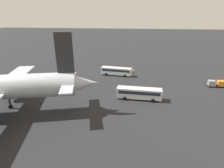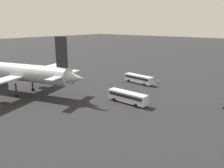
{
  "view_description": "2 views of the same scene",
  "coord_description": "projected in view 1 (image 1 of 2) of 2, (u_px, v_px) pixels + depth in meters",
  "views": [
    {
      "loc": [
        -4.04,
        65.03,
        20.18
      ],
      "look_at": [
        3.72,
        19.67,
        2.71
      ],
      "focal_mm": 28.0,
      "sensor_mm": 36.0,
      "label": 1
    },
    {
      "loc": [
        -36.2,
        68.37,
        20.69
      ],
      "look_at": [
        2.38,
        21.46,
        4.02
      ],
      "focal_mm": 35.0,
      "sensor_mm": 36.0,
      "label": 2
    }
  ],
  "objects": [
    {
      "name": "ground_plane",
      "position": [
        130.0,
        73.0,
        67.72
      ],
      "size": [
        600.0,
        600.0,
        0.0
      ],
      "primitive_type": "plane",
      "color": "#232326"
    },
    {
      "name": "shuttle_bus_near",
      "position": [
        116.0,
        71.0,
        64.77
      ],
      "size": [
        11.49,
        3.68,
        3.01
      ],
      "rotation": [
        0.0,
        0.0,
        -0.1
      ],
      "color": "silver",
      "rests_on": "ground"
    },
    {
      "name": "shuttle_bus_far",
      "position": [
        139.0,
        93.0,
        45.61
      ],
      "size": [
        11.57,
        3.01,
        3.1
      ],
      "rotation": [
        0.0,
        0.0,
        -0.01
      ],
      "color": "silver",
      "rests_on": "ground"
    },
    {
      "name": "worker_person",
      "position": [
        133.0,
        71.0,
        67.3
      ],
      "size": [
        0.38,
        0.38,
        1.74
      ],
      "color": "#1E1E2D",
      "rests_on": "ground"
    },
    {
      "name": "cargo_cart_orange",
      "position": [
        221.0,
        83.0,
        53.97
      ],
      "size": [
        2.0,
        1.69,
        2.06
      ],
      "rotation": [
        0.0,
        0.0,
        0.0
      ],
      "color": "#38383D",
      "rests_on": "ground"
    },
    {
      "name": "cargo_cart_grey",
      "position": [
        211.0,
        83.0,
        54.17
      ],
      "size": [
        2.0,
        1.69,
        2.06
      ],
      "rotation": [
        0.0,
        0.0,
        0.0
      ],
      "color": "#38383D",
      "rests_on": "ground"
    }
  ]
}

